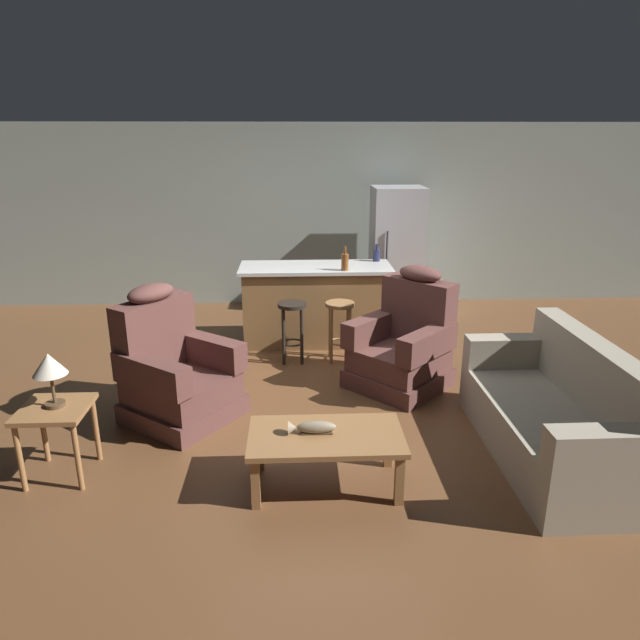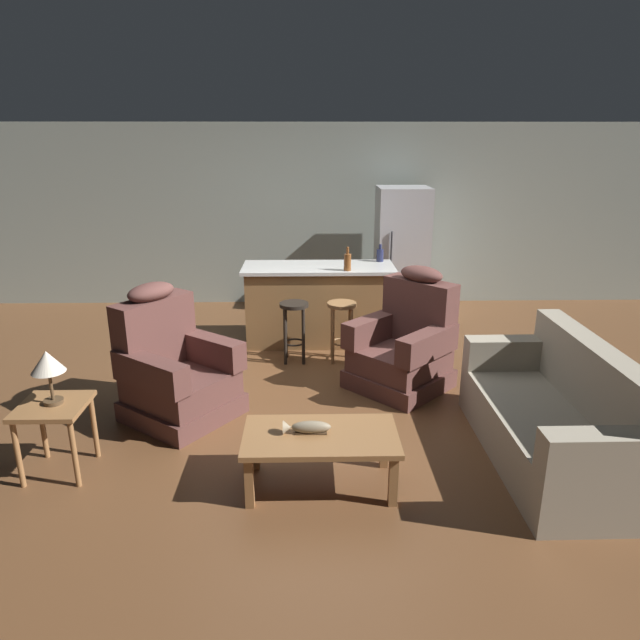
# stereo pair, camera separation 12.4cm
# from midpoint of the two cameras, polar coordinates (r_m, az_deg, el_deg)

# --- Properties ---
(ground_plane) EXTENTS (12.00, 12.00, 0.00)m
(ground_plane) POSITION_cam_midpoint_polar(r_m,az_deg,el_deg) (5.80, -0.54, -6.75)
(ground_plane) COLOR brown
(back_wall) EXTENTS (12.00, 0.05, 2.60)m
(back_wall) POSITION_cam_midpoint_polar(r_m,az_deg,el_deg) (8.47, -1.34, 10.38)
(back_wall) COLOR #939E93
(back_wall) RESTS_ON ground_plane
(coffee_table) EXTENTS (1.10, 0.60, 0.42)m
(coffee_table) POSITION_cam_midpoint_polar(r_m,az_deg,el_deg) (4.14, -0.28, -12.01)
(coffee_table) COLOR olive
(coffee_table) RESTS_ON ground_plane
(fish_figurine) EXTENTS (0.34, 0.10, 0.10)m
(fish_figurine) POSITION_cam_midpoint_polar(r_m,az_deg,el_deg) (4.10, -1.71, -10.71)
(fish_figurine) COLOR #4C3823
(fish_figurine) RESTS_ON coffee_table
(couch) EXTENTS (0.85, 1.90, 0.94)m
(couch) POSITION_cam_midpoint_polar(r_m,az_deg,el_deg) (4.85, 21.97, -8.97)
(couch) COLOR #9E937F
(couch) RESTS_ON ground_plane
(recliner_near_lamp) EXTENTS (1.18, 1.18, 1.20)m
(recliner_near_lamp) POSITION_cam_midpoint_polar(r_m,az_deg,el_deg) (5.26, -15.01, -5.08)
(recliner_near_lamp) COLOR brown
(recliner_near_lamp) RESTS_ON ground_plane
(recliner_near_island) EXTENTS (1.19, 1.19, 1.20)m
(recliner_near_island) POSITION_cam_midpoint_polar(r_m,az_deg,el_deg) (5.78, 7.82, -2.50)
(recliner_near_island) COLOR brown
(recliner_near_island) RESTS_ON ground_plane
(end_table) EXTENTS (0.48, 0.48, 0.56)m
(end_table) POSITION_cam_midpoint_polar(r_m,az_deg,el_deg) (4.66, -25.61, -8.94)
(end_table) COLOR olive
(end_table) RESTS_ON ground_plane
(table_lamp) EXTENTS (0.24, 0.24, 0.41)m
(table_lamp) POSITION_cam_midpoint_polar(r_m,az_deg,el_deg) (4.51, -26.16, -4.22)
(table_lamp) COLOR #4C3823
(table_lamp) RESTS_ON end_table
(kitchen_island) EXTENTS (1.80, 0.70, 0.95)m
(kitchen_island) POSITION_cam_midpoint_polar(r_m,az_deg,el_deg) (6.90, -0.95, 1.60)
(kitchen_island) COLOR olive
(kitchen_island) RESTS_ON ground_plane
(bar_stool_left) EXTENTS (0.32, 0.32, 0.68)m
(bar_stool_left) POSITION_cam_midpoint_polar(r_m,az_deg,el_deg) (6.30, -3.34, -0.12)
(bar_stool_left) COLOR black
(bar_stool_left) RESTS_ON ground_plane
(bar_stool_right) EXTENTS (0.32, 0.32, 0.68)m
(bar_stool_right) POSITION_cam_midpoint_polar(r_m,az_deg,el_deg) (6.31, 1.43, -0.05)
(bar_stool_right) COLOR olive
(bar_stool_right) RESTS_ON ground_plane
(refrigerator) EXTENTS (0.70, 0.69, 1.76)m
(refrigerator) POSITION_cam_midpoint_polar(r_m,az_deg,el_deg) (8.08, 7.22, 6.85)
(refrigerator) COLOR #B7B7BC
(refrigerator) RESTS_ON ground_plane
(bottle_tall_green) EXTENTS (0.09, 0.09, 0.21)m
(bottle_tall_green) POSITION_cam_midpoint_polar(r_m,az_deg,el_deg) (7.06, 5.17, 6.53)
(bottle_tall_green) COLOR #23284C
(bottle_tall_green) RESTS_ON kitchen_island
(bottle_short_amber) EXTENTS (0.08, 0.08, 0.27)m
(bottle_short_amber) POSITION_cam_midpoint_polar(r_m,az_deg,el_deg) (6.54, 1.96, 5.87)
(bottle_short_amber) COLOR brown
(bottle_short_amber) RESTS_ON kitchen_island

